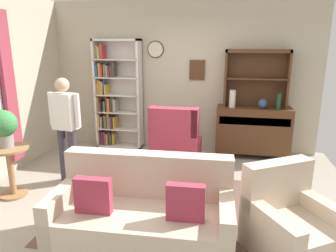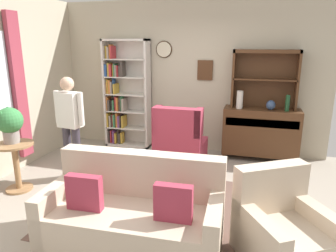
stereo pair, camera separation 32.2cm
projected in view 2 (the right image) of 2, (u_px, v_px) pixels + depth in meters
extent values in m
cube|color=#9E9384|center=(157.00, 197.00, 4.27)|extent=(5.40, 4.60, 0.02)
cube|color=#BCB299|center=(191.00, 77.00, 5.88)|extent=(5.00, 0.06, 2.80)
cylinder|color=beige|center=(164.00, 49.00, 5.84)|extent=(0.28, 0.03, 0.28)
torus|color=#382314|center=(164.00, 49.00, 5.84)|extent=(0.31, 0.02, 0.31)
cube|color=#4C2D19|center=(205.00, 70.00, 5.72)|extent=(0.28, 0.03, 0.36)
cube|color=#9E3847|center=(19.00, 87.00, 4.96)|extent=(0.08, 0.24, 2.30)
cube|color=brown|center=(165.00, 209.00, 3.93)|extent=(2.60, 2.07, 0.01)
cube|color=silver|center=(107.00, 93.00, 6.22)|extent=(0.04, 0.30, 2.10)
cube|color=silver|center=(148.00, 95.00, 5.99)|extent=(0.04, 0.30, 2.10)
cube|color=silver|center=(125.00, 40.00, 5.84)|extent=(0.90, 0.30, 0.04)
cube|color=silver|center=(129.00, 144.00, 6.37)|extent=(0.90, 0.30, 0.04)
cube|color=silver|center=(130.00, 93.00, 6.24)|extent=(0.90, 0.01, 2.10)
cube|color=silver|center=(128.00, 127.00, 6.28)|extent=(0.86, 0.30, 0.02)
cube|color=#3F3833|center=(111.00, 136.00, 6.41)|extent=(0.03, 0.18, 0.25)
cube|color=#B22D33|center=(112.00, 136.00, 6.40)|extent=(0.02, 0.16, 0.25)
cube|color=#723F7F|center=(114.00, 136.00, 6.39)|extent=(0.03, 0.13, 0.26)
cube|color=#723F7F|center=(116.00, 136.00, 6.39)|extent=(0.02, 0.23, 0.24)
cube|color=gold|center=(117.00, 137.00, 6.38)|extent=(0.03, 0.21, 0.21)
cube|color=#3F3833|center=(119.00, 136.00, 6.36)|extent=(0.03, 0.11, 0.27)
cube|color=#3F3833|center=(120.00, 138.00, 6.36)|extent=(0.04, 0.15, 0.20)
cube|color=gold|center=(122.00, 137.00, 6.35)|extent=(0.04, 0.12, 0.22)
cube|color=silver|center=(128.00, 111.00, 6.19)|extent=(0.86, 0.30, 0.02)
cube|color=gold|center=(110.00, 119.00, 6.32)|extent=(0.03, 0.23, 0.28)
cube|color=gray|center=(112.00, 121.00, 6.32)|extent=(0.04, 0.19, 0.23)
cube|color=#B22D33|center=(114.00, 120.00, 6.30)|extent=(0.04, 0.11, 0.25)
cube|color=#337247|center=(116.00, 120.00, 6.29)|extent=(0.04, 0.22, 0.25)
cube|color=#CC7233|center=(118.00, 120.00, 6.27)|extent=(0.04, 0.16, 0.29)
cube|color=#723F7F|center=(120.00, 121.00, 6.27)|extent=(0.03, 0.19, 0.23)
cube|color=#3F3833|center=(121.00, 121.00, 6.26)|extent=(0.02, 0.19, 0.24)
cube|color=gray|center=(123.00, 122.00, 6.26)|extent=(0.02, 0.14, 0.20)
cube|color=gold|center=(124.00, 121.00, 6.25)|extent=(0.03, 0.23, 0.24)
cube|color=silver|center=(127.00, 94.00, 6.10)|extent=(0.86, 0.30, 0.02)
cube|color=#CC7233|center=(109.00, 103.00, 6.24)|extent=(0.03, 0.18, 0.27)
cube|color=#3F3833|center=(111.00, 105.00, 6.23)|extent=(0.04, 0.23, 0.21)
cube|color=#3F3833|center=(113.00, 105.00, 6.23)|extent=(0.04, 0.10, 0.19)
cube|color=#337247|center=(115.00, 105.00, 6.21)|extent=(0.03, 0.18, 0.21)
cube|color=#B22D33|center=(117.00, 103.00, 6.19)|extent=(0.04, 0.14, 0.27)
cube|color=#CC7233|center=(119.00, 104.00, 6.18)|extent=(0.03, 0.21, 0.26)
cube|color=#3F3833|center=(121.00, 104.00, 6.17)|extent=(0.04, 0.13, 0.27)
cube|color=#337247|center=(122.00, 103.00, 6.16)|extent=(0.03, 0.12, 0.29)
cube|color=gray|center=(125.00, 104.00, 6.15)|extent=(0.04, 0.23, 0.25)
cube|color=silver|center=(127.00, 77.00, 6.02)|extent=(0.86, 0.30, 0.02)
cube|color=#CC7233|center=(108.00, 88.00, 6.16)|extent=(0.02, 0.14, 0.22)
cube|color=gold|center=(109.00, 86.00, 6.14)|extent=(0.02, 0.20, 0.28)
cube|color=#CC7233|center=(111.00, 87.00, 6.13)|extent=(0.04, 0.18, 0.26)
cube|color=gray|center=(113.00, 87.00, 6.13)|extent=(0.03, 0.17, 0.24)
cube|color=#284C8C|center=(114.00, 86.00, 6.11)|extent=(0.02, 0.11, 0.29)
cube|color=gold|center=(116.00, 89.00, 6.11)|extent=(0.03, 0.23, 0.20)
cube|color=silver|center=(126.00, 59.00, 5.93)|extent=(0.86, 0.30, 0.02)
cube|color=#284C8C|center=(107.00, 70.00, 6.07)|extent=(0.04, 0.21, 0.23)
cube|color=gold|center=(110.00, 70.00, 6.05)|extent=(0.04, 0.18, 0.25)
cube|color=#B22D33|center=(112.00, 70.00, 6.04)|extent=(0.04, 0.23, 0.23)
cube|color=gold|center=(114.00, 70.00, 6.03)|extent=(0.02, 0.15, 0.23)
cube|color=#337247|center=(116.00, 70.00, 6.02)|extent=(0.02, 0.20, 0.24)
cube|color=gray|center=(117.00, 71.00, 6.01)|extent=(0.03, 0.21, 0.22)
cube|color=#B22D33|center=(119.00, 71.00, 6.01)|extent=(0.02, 0.18, 0.21)
cube|color=#3F3833|center=(121.00, 71.00, 5.99)|extent=(0.04, 0.15, 0.21)
cube|color=#3F3833|center=(123.00, 69.00, 5.97)|extent=(0.03, 0.18, 0.28)
cube|color=gray|center=(106.00, 52.00, 5.98)|extent=(0.02, 0.23, 0.24)
cube|color=gold|center=(108.00, 52.00, 5.97)|extent=(0.04, 0.15, 0.24)
cube|color=gray|center=(110.00, 53.00, 5.96)|extent=(0.04, 0.21, 0.22)
cube|color=#CC7233|center=(111.00, 52.00, 5.95)|extent=(0.03, 0.16, 0.26)
cube|color=#B22D33|center=(113.00, 52.00, 5.94)|extent=(0.03, 0.22, 0.24)
cube|color=#4C2D19|center=(261.00, 131.00, 5.51)|extent=(1.30, 0.45, 0.82)
cube|color=#4C2D19|center=(224.00, 156.00, 5.62)|extent=(0.06, 0.06, 0.10)
cube|color=#4C2D19|center=(295.00, 163.00, 5.31)|extent=(0.06, 0.06, 0.10)
cube|color=#4C2D19|center=(226.00, 150.00, 5.95)|extent=(0.06, 0.06, 0.10)
cube|color=#4C2D19|center=(293.00, 156.00, 5.64)|extent=(0.06, 0.06, 0.10)
cube|color=#3D2414|center=(262.00, 123.00, 5.25)|extent=(1.20, 0.01, 0.14)
cube|color=#4C2D19|center=(233.00, 78.00, 5.49)|extent=(0.04, 0.26, 1.00)
cube|color=#4C2D19|center=(298.00, 80.00, 5.21)|extent=(0.04, 0.26, 1.00)
cube|color=#4C2D19|center=(267.00, 51.00, 5.23)|extent=(1.10, 0.26, 0.06)
cube|color=#4C2D19|center=(265.00, 79.00, 5.35)|extent=(1.06, 0.26, 0.02)
cube|color=#4C2D19|center=(264.00, 79.00, 5.46)|extent=(1.10, 0.01, 1.00)
cylinder|color=beige|center=(240.00, 100.00, 5.39)|extent=(0.11, 0.11, 0.31)
ellipsoid|color=#33476B|center=(271.00, 105.00, 5.29)|extent=(0.15, 0.15, 0.17)
cylinder|color=#194223|center=(287.00, 103.00, 5.18)|extent=(0.07, 0.07, 0.27)
cube|color=beige|center=(133.00, 227.00, 3.19)|extent=(1.83, 0.92, 0.42)
cube|color=beige|center=(142.00, 173.00, 3.38)|extent=(1.81, 0.27, 0.48)
cube|color=beige|center=(60.00, 209.00, 3.35)|extent=(0.17, 0.86, 0.60)
cube|color=beige|center=(215.00, 230.00, 2.98)|extent=(0.17, 0.86, 0.60)
cube|color=#A33347|center=(84.00, 192.00, 3.08)|extent=(0.36, 0.11, 0.36)
cube|color=#A33347|center=(173.00, 203.00, 2.88)|extent=(0.36, 0.11, 0.36)
cube|color=white|center=(141.00, 152.00, 3.32)|extent=(0.37, 0.19, 0.00)
cube|color=beige|center=(285.00, 244.00, 2.93)|extent=(1.05, 1.06, 0.40)
cube|color=beige|center=(271.00, 187.00, 3.10)|extent=(0.73, 0.55, 0.48)
cube|color=beige|center=(257.00, 242.00, 2.83)|extent=(0.53, 0.74, 0.55)
cube|color=beige|center=(313.00, 231.00, 3.00)|extent=(0.53, 0.74, 0.55)
cube|color=#A33347|center=(181.00, 153.00, 5.32)|extent=(0.79, 0.81, 0.42)
cube|color=#A33347|center=(177.00, 128.00, 4.91)|extent=(0.78, 0.21, 0.63)
cube|color=#A33347|center=(199.00, 123.00, 4.83)|extent=(0.10, 0.28, 0.44)
cube|color=#A33347|center=(157.00, 120.00, 5.01)|extent=(0.10, 0.28, 0.44)
cylinder|color=#997047|center=(14.00, 145.00, 4.28)|extent=(0.52, 0.52, 0.03)
cylinder|color=#997047|center=(17.00, 168.00, 4.37)|extent=(0.08, 0.08, 0.66)
cylinder|color=#997047|center=(20.00, 188.00, 4.45)|extent=(0.36, 0.36, 0.03)
cylinder|color=gray|center=(12.00, 137.00, 4.30)|extent=(0.21, 0.21, 0.17)
sphere|color=#387F42|center=(9.00, 120.00, 4.24)|extent=(0.36, 0.36, 0.36)
ellipsoid|color=#387F42|center=(9.00, 116.00, 4.34)|extent=(0.11, 0.06, 0.25)
ellipsoid|color=#387F42|center=(1.00, 119.00, 4.12)|extent=(0.11, 0.06, 0.25)
cylinder|color=#38333D|center=(68.00, 152.00, 4.78)|extent=(0.14, 0.14, 0.82)
cylinder|color=#38333D|center=(77.00, 154.00, 4.70)|extent=(0.14, 0.14, 0.82)
cube|color=silver|center=(69.00, 110.00, 4.57)|extent=(0.37, 0.25, 0.52)
sphere|color=tan|center=(67.00, 84.00, 4.47)|extent=(0.23, 0.23, 0.20)
cylinder|color=silver|center=(57.00, 107.00, 4.65)|extent=(0.09, 0.09, 0.48)
cylinder|color=silver|center=(81.00, 109.00, 4.47)|extent=(0.09, 0.09, 0.48)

